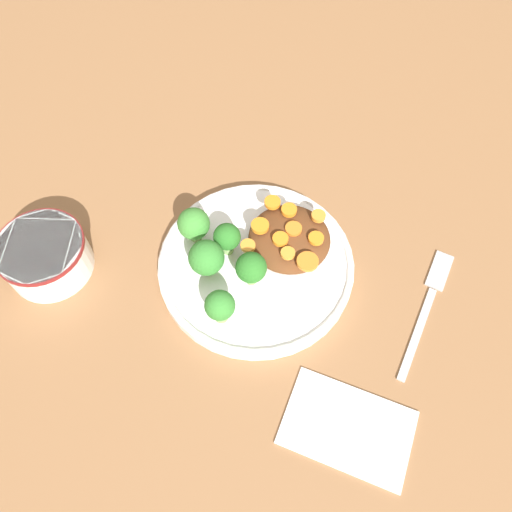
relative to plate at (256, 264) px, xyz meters
name	(u,v)px	position (x,y,z in m)	size (l,w,h in m)	color
ground_plane	(256,268)	(0.00, 0.00, -0.01)	(4.00, 4.00, 0.00)	#8C603D
plate	(256,264)	(0.00, 0.00, 0.00)	(0.26, 0.26, 0.02)	white
dip_bowl	(45,255)	(-0.25, -0.11, 0.02)	(0.11, 0.11, 0.06)	white
stew_mound	(289,239)	(0.03, 0.04, 0.02)	(0.11, 0.11, 0.03)	#5B3319
broccoli_floret_0	(206,258)	(-0.05, -0.04, 0.04)	(0.05, 0.05, 0.06)	#759E51
broccoli_floret_1	(251,268)	(0.01, -0.03, 0.04)	(0.04, 0.04, 0.05)	#7FA85B
broccoli_floret_2	(220,306)	(-0.01, -0.09, 0.04)	(0.04, 0.04, 0.05)	#759E51
broccoli_floret_3	(229,235)	(-0.04, 0.00, 0.04)	(0.04, 0.04, 0.05)	#7FA85B
broccoli_floret_4	(194,225)	(-0.09, 0.00, 0.04)	(0.04, 0.04, 0.06)	#759E51
carrot_slice_0	(318,216)	(0.05, 0.08, 0.04)	(0.02, 0.02, 0.01)	orange
carrot_slice_1	(288,253)	(0.04, 0.01, 0.04)	(0.02, 0.02, 0.00)	orange
carrot_slice_2	(289,210)	(0.01, 0.07, 0.04)	(0.02, 0.02, 0.01)	orange
carrot_slice_3	(294,229)	(0.03, 0.05, 0.04)	(0.02, 0.02, 0.00)	orange
carrot_slice_4	(260,226)	(-0.01, 0.03, 0.04)	(0.02, 0.02, 0.01)	orange
carrot_slice_5	(280,239)	(0.02, 0.03, 0.04)	(0.02, 0.02, 0.01)	orange
carrot_slice_6	(249,243)	(-0.01, 0.00, 0.04)	(0.02, 0.02, 0.01)	orange
carrot_slice_7	(272,202)	(-0.01, 0.08, 0.04)	(0.02, 0.02, 0.01)	orange
carrot_slice_8	(316,238)	(0.06, 0.05, 0.04)	(0.02, 0.02, 0.01)	orange
carrot_slice_9	(308,262)	(0.07, 0.01, 0.04)	(0.03, 0.03, 0.00)	orange
fork	(430,299)	(0.22, 0.05, -0.01)	(0.03, 0.19, 0.01)	#B6B6B6
napkin	(348,427)	(0.18, -0.14, -0.01)	(0.15, 0.10, 0.01)	white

